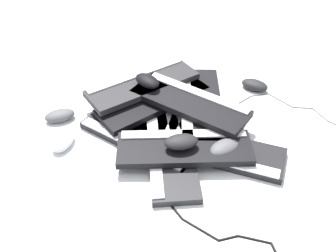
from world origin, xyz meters
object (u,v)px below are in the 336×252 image
at_px(keyboard_4, 140,137).
at_px(keyboard_8, 185,148).
at_px(keyboard_0, 170,151).
at_px(mouse_2, 180,142).
at_px(keyboard_2, 186,119).
at_px(mouse_3, 63,141).
at_px(mouse_4, 255,85).
at_px(keyboard_7, 153,100).
at_px(mouse_1, 60,116).
at_px(mouse_5, 147,81).
at_px(keyboard_9, 143,84).
at_px(keyboard_1, 218,151).
at_px(keyboard_3, 166,110).
at_px(mouse_0, 224,148).
at_px(keyboard_6, 190,102).
at_px(keyboard_5, 200,103).

distance_m(keyboard_4, keyboard_8, 0.18).
height_order(keyboard_0, mouse_2, mouse_2).
bearing_deg(keyboard_2, mouse_3, -58.57).
bearing_deg(mouse_4, keyboard_7, -132.25).
relative_size(mouse_2, mouse_3, 1.00).
xyz_separation_m(keyboard_8, mouse_1, (-0.07, -0.49, -0.02)).
bearing_deg(mouse_3, keyboard_8, 98.64).
distance_m(mouse_1, mouse_5, 0.35).
bearing_deg(keyboard_9, keyboard_1, 55.77).
xyz_separation_m(keyboard_3, mouse_0, (0.19, 0.25, 0.04)).
height_order(keyboard_2, keyboard_4, same).
distance_m(keyboard_2, keyboard_6, 0.07).
bearing_deg(keyboard_4, keyboard_8, 74.85).
bearing_deg(mouse_5, keyboard_5, -148.96).
bearing_deg(mouse_3, keyboard_9, 152.25).
bearing_deg(keyboard_0, mouse_3, -81.64).
bearing_deg(keyboard_0, keyboard_8, 85.46).
xyz_separation_m(keyboard_6, mouse_3, (0.26, -0.39, -0.05)).
relative_size(keyboard_2, mouse_1, 4.21).
bearing_deg(keyboard_9, keyboard_4, 15.09).
bearing_deg(keyboard_8, keyboard_5, 179.27).
distance_m(keyboard_7, keyboard_9, 0.08).
bearing_deg(keyboard_2, mouse_4, 140.90).
height_order(keyboard_6, keyboard_8, keyboard_6).
bearing_deg(mouse_0, mouse_1, -54.15).
height_order(keyboard_6, mouse_5, mouse_5).
bearing_deg(keyboard_4, keyboard_1, 90.11).
distance_m(keyboard_4, mouse_5, 0.23).
bearing_deg(mouse_5, mouse_3, 85.49).
xyz_separation_m(keyboard_3, mouse_3, (0.27, -0.30, 0.01)).
relative_size(keyboard_0, mouse_1, 4.23).
bearing_deg(keyboard_5, keyboard_7, -81.04).
distance_m(keyboard_0, keyboard_7, 0.25).
distance_m(keyboard_0, keyboard_1, 0.16).
bearing_deg(keyboard_2, mouse_5, -112.15).
relative_size(keyboard_6, keyboard_8, 1.00).
height_order(keyboard_2, keyboard_5, keyboard_5).
bearing_deg(keyboard_6, keyboard_8, 7.94).
relative_size(keyboard_3, mouse_1, 4.04).
xyz_separation_m(keyboard_3, mouse_2, (0.23, 0.11, 0.07)).
xyz_separation_m(keyboard_7, mouse_4, (-0.24, 0.37, -0.02)).
bearing_deg(keyboard_1, keyboard_4, -89.89).
bearing_deg(keyboard_6, keyboard_4, -41.24).
bearing_deg(mouse_3, mouse_1, -146.57).
relative_size(keyboard_9, mouse_0, 3.91).
xyz_separation_m(keyboard_2, mouse_5, (-0.07, -0.17, 0.10)).
height_order(keyboard_5, keyboard_8, same).
relative_size(mouse_3, mouse_5, 1.00).
bearing_deg(mouse_3, keyboard_5, 127.52).
bearing_deg(keyboard_1, keyboard_2, -133.93).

